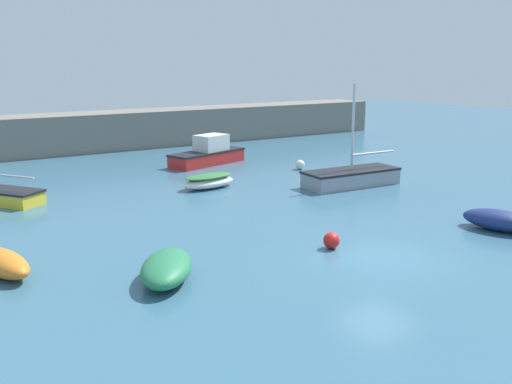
{
  "coord_description": "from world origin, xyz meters",
  "views": [
    {
      "loc": [
        -13.58,
        -13.18,
        6.52
      ],
      "look_at": [
        0.64,
        8.68,
        0.51
      ],
      "focal_mm": 40.0,
      "sensor_mm": 36.0,
      "label": 1
    }
  ],
  "objects_px": {
    "rowboat_white_midwater": "(167,268)",
    "open_tender_yellow": "(500,220)",
    "mooring_buoy_red": "(331,240)",
    "rowboat_blue_near": "(2,263)",
    "rowboat_with_red_cover": "(208,181)",
    "mooring_buoy_white": "(300,165)",
    "sailboat_tall_mast": "(351,177)",
    "cabin_cruiser_white": "(208,154)"
  },
  "relations": [
    {
      "from": "rowboat_with_red_cover",
      "to": "mooring_buoy_white",
      "type": "relative_size",
      "value": 5.52
    },
    {
      "from": "mooring_buoy_white",
      "to": "mooring_buoy_red",
      "type": "relative_size",
      "value": 0.98
    },
    {
      "from": "sailboat_tall_mast",
      "to": "rowboat_blue_near",
      "type": "xyz_separation_m",
      "value": [
        -18.01,
        -3.82,
        -0.1
      ]
    },
    {
      "from": "rowboat_white_midwater",
      "to": "rowboat_with_red_cover",
      "type": "height_order",
      "value": "rowboat_white_midwater"
    },
    {
      "from": "rowboat_white_midwater",
      "to": "open_tender_yellow",
      "type": "relative_size",
      "value": 1.07
    },
    {
      "from": "rowboat_with_red_cover",
      "to": "mooring_buoy_red",
      "type": "bearing_deg",
      "value": 77.44
    },
    {
      "from": "open_tender_yellow",
      "to": "rowboat_blue_near",
      "type": "bearing_deg",
      "value": -123.29
    },
    {
      "from": "rowboat_white_midwater",
      "to": "mooring_buoy_white",
      "type": "xyz_separation_m",
      "value": [
        14.5,
        12.33,
        -0.11
      ]
    },
    {
      "from": "open_tender_yellow",
      "to": "rowboat_with_red_cover",
      "type": "xyz_separation_m",
      "value": [
        -5.96,
        13.04,
        -0.03
      ]
    },
    {
      "from": "sailboat_tall_mast",
      "to": "rowboat_white_midwater",
      "type": "bearing_deg",
      "value": 30.2
    },
    {
      "from": "open_tender_yellow",
      "to": "rowboat_blue_near",
      "type": "distance_m",
      "value": 18.17
    },
    {
      "from": "rowboat_white_midwater",
      "to": "rowboat_with_red_cover",
      "type": "relative_size",
      "value": 1.05
    },
    {
      "from": "rowboat_blue_near",
      "to": "open_tender_yellow",
      "type": "bearing_deg",
      "value": -121.16
    },
    {
      "from": "open_tender_yellow",
      "to": "mooring_buoy_red",
      "type": "height_order",
      "value": "open_tender_yellow"
    },
    {
      "from": "cabin_cruiser_white",
      "to": "open_tender_yellow",
      "type": "distance_m",
      "value": 19.48
    },
    {
      "from": "rowboat_blue_near",
      "to": "rowboat_with_red_cover",
      "type": "height_order",
      "value": "rowboat_blue_near"
    },
    {
      "from": "rowboat_with_red_cover",
      "to": "mooring_buoy_white",
      "type": "bearing_deg",
      "value": -174.82
    },
    {
      "from": "rowboat_white_midwater",
      "to": "mooring_buoy_white",
      "type": "distance_m",
      "value": 19.03
    },
    {
      "from": "cabin_cruiser_white",
      "to": "rowboat_blue_near",
      "type": "bearing_deg",
      "value": 26.03
    },
    {
      "from": "rowboat_with_red_cover",
      "to": "cabin_cruiser_white",
      "type": "bearing_deg",
      "value": -125.52
    },
    {
      "from": "cabin_cruiser_white",
      "to": "mooring_buoy_white",
      "type": "xyz_separation_m",
      "value": [
        3.86,
        -4.69,
        -0.4
      ]
    },
    {
      "from": "open_tender_yellow",
      "to": "sailboat_tall_mast",
      "type": "relative_size",
      "value": 0.56
    },
    {
      "from": "open_tender_yellow",
      "to": "mooring_buoy_red",
      "type": "bearing_deg",
      "value": -120.47
    },
    {
      "from": "rowboat_white_midwater",
      "to": "rowboat_with_red_cover",
      "type": "distance_m",
      "value": 12.97
    },
    {
      "from": "cabin_cruiser_white",
      "to": "sailboat_tall_mast",
      "type": "relative_size",
      "value": 1.01
    },
    {
      "from": "rowboat_white_midwater",
      "to": "sailboat_tall_mast",
      "type": "relative_size",
      "value": 0.6
    },
    {
      "from": "rowboat_white_midwater",
      "to": "open_tender_yellow",
      "type": "bearing_deg",
      "value": -67.29
    },
    {
      "from": "sailboat_tall_mast",
      "to": "rowboat_blue_near",
      "type": "relative_size",
      "value": 1.77
    },
    {
      "from": "rowboat_white_midwater",
      "to": "rowboat_blue_near",
      "type": "relative_size",
      "value": 1.07
    },
    {
      "from": "mooring_buoy_white",
      "to": "open_tender_yellow",
      "type": "bearing_deg",
      "value": -95.02
    },
    {
      "from": "rowboat_white_midwater",
      "to": "rowboat_with_red_cover",
      "type": "bearing_deg",
      "value": -1.45
    },
    {
      "from": "open_tender_yellow",
      "to": "sailboat_tall_mast",
      "type": "xyz_separation_m",
      "value": [
        0.71,
        9.38,
        0.07
      ]
    },
    {
      "from": "rowboat_white_midwater",
      "to": "cabin_cruiser_white",
      "type": "bearing_deg",
      "value": 0.51
    },
    {
      "from": "rowboat_blue_near",
      "to": "mooring_buoy_white",
      "type": "relative_size",
      "value": 5.45
    },
    {
      "from": "rowboat_white_midwater",
      "to": "open_tender_yellow",
      "type": "distance_m",
      "value": 13.41
    },
    {
      "from": "open_tender_yellow",
      "to": "rowboat_white_midwater",
      "type": "bearing_deg",
      "value": -115.31
    },
    {
      "from": "rowboat_white_midwater",
      "to": "mooring_buoy_red",
      "type": "distance_m",
      "value": 6.19
    },
    {
      "from": "rowboat_with_red_cover",
      "to": "mooring_buoy_white",
      "type": "height_order",
      "value": "rowboat_with_red_cover"
    },
    {
      "from": "cabin_cruiser_white",
      "to": "mooring_buoy_red",
      "type": "xyz_separation_m",
      "value": [
        -4.46,
        -17.42,
        -0.39
      ]
    },
    {
      "from": "rowboat_white_midwater",
      "to": "mooring_buoy_red",
      "type": "relative_size",
      "value": 5.71
    },
    {
      "from": "cabin_cruiser_white",
      "to": "mooring_buoy_red",
      "type": "bearing_deg",
      "value": 58.63
    },
    {
      "from": "rowboat_white_midwater",
      "to": "rowboat_with_red_cover",
      "type": "xyz_separation_m",
      "value": [
        7.25,
        10.75,
        -0.03
      ]
    }
  ]
}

